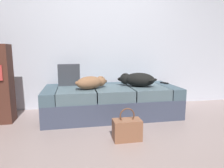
# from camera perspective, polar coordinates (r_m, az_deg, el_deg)

# --- Properties ---
(ground_plane) EXTENTS (10.00, 10.00, 0.00)m
(ground_plane) POSITION_cam_1_polar(r_m,az_deg,el_deg) (2.27, 5.05, -17.04)
(ground_plane) COLOR gray
(back_wall) EXTENTS (6.40, 0.10, 2.80)m
(back_wall) POSITION_cam_1_polar(r_m,az_deg,el_deg) (3.69, -2.03, 15.51)
(back_wall) COLOR silver
(back_wall) RESTS_ON ground
(couch) EXTENTS (2.03, 0.89, 0.46)m
(couch) POSITION_cam_1_polar(r_m,az_deg,el_deg) (3.17, -0.18, -4.87)
(couch) COLOR #3E455C
(couch) RESTS_ON ground
(dog_tan) EXTENTS (0.52, 0.39, 0.19)m
(dog_tan) POSITION_cam_1_polar(r_m,az_deg,el_deg) (2.94, -5.82, 0.45)
(dog_tan) COLOR #8D6142
(dog_tan) RESTS_ON couch
(dog_dark) EXTENTS (0.60, 0.46, 0.21)m
(dog_dark) POSITION_cam_1_polar(r_m,az_deg,el_deg) (3.15, 7.11, 1.28)
(dog_dark) COLOR black
(dog_dark) RESTS_ON couch
(tv_remote) EXTENTS (0.10, 0.16, 0.02)m
(tv_remote) POSITION_cam_1_polar(r_m,az_deg,el_deg) (3.52, 14.60, 0.30)
(tv_remote) COLOR black
(tv_remote) RESTS_ON couch
(throw_pillow) EXTENTS (0.34, 0.13, 0.34)m
(throw_pillow) POSITION_cam_1_polar(r_m,az_deg,el_deg) (3.28, -12.06, 2.55)
(throw_pillow) COLOR #373A42
(throw_pillow) RESTS_ON couch
(handbag) EXTENTS (0.32, 0.18, 0.38)m
(handbag) POSITION_cam_1_polar(r_m,az_deg,el_deg) (2.36, 4.27, -12.69)
(handbag) COLOR #8F5B3F
(handbag) RESTS_ON ground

